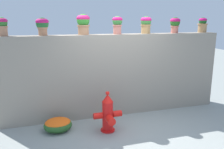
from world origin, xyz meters
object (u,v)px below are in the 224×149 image
(potted_plant_1, at_px, (42,25))
(flower_bush_left, at_px, (58,124))
(potted_plant_3, at_px, (117,23))
(potted_plant_6, at_px, (203,24))
(potted_plant_0, at_px, (2,25))
(potted_plant_4, at_px, (146,23))
(fire_hydrant, at_px, (108,114))
(potted_plant_5, at_px, (175,23))
(potted_plant_2, at_px, (83,22))

(potted_plant_1, relative_size, flower_bush_left, 0.64)
(potted_plant_3, xyz_separation_m, potted_plant_6, (2.42, 0.05, -0.04))
(potted_plant_0, distance_m, flower_bush_left, 2.40)
(potted_plant_4, height_order, fire_hydrant, potted_plant_4)
(potted_plant_6, distance_m, fire_hydrant, 3.58)
(potted_plant_4, height_order, potted_plant_6, potted_plant_4)
(potted_plant_6, bearing_deg, potted_plant_3, -178.83)
(flower_bush_left, bearing_deg, potted_plant_1, 105.59)
(potted_plant_0, xyz_separation_m, potted_plant_5, (4.07, -0.05, 0.01))
(fire_hydrant, bearing_deg, potted_plant_0, 154.04)
(potted_plant_4, bearing_deg, potted_plant_1, -179.82)
(potted_plant_1, relative_size, potted_plant_5, 0.97)
(fire_hydrant, bearing_deg, potted_plant_5, 24.43)
(potted_plant_0, distance_m, potted_plant_1, 0.81)
(flower_bush_left, bearing_deg, potted_plant_3, 21.46)
(potted_plant_4, bearing_deg, potted_plant_5, -2.79)
(potted_plant_5, bearing_deg, potted_plant_6, 3.03)
(potted_plant_3, height_order, potted_plant_6, potted_plant_3)
(potted_plant_0, height_order, potted_plant_5, potted_plant_5)
(potted_plant_1, height_order, potted_plant_2, potted_plant_2)
(potted_plant_1, distance_m, flower_bush_left, 2.19)
(potted_plant_1, xyz_separation_m, flower_bush_left, (0.18, -0.64, -2.09))
(flower_bush_left, bearing_deg, potted_plant_2, 41.73)
(potted_plant_5, xyz_separation_m, flower_bush_left, (-3.08, -0.60, -2.10))
(potted_plant_5, bearing_deg, potted_plant_2, 179.00)
(potted_plant_0, bearing_deg, potted_plant_1, -1.32)
(potted_plant_0, height_order, potted_plant_6, potted_plant_6)
(flower_bush_left, bearing_deg, potted_plant_5, 11.10)
(potted_plant_1, bearing_deg, potted_plant_4, 0.18)
(potted_plant_2, relative_size, potted_plant_5, 1.18)
(potted_plant_0, bearing_deg, flower_bush_left, -33.49)
(potted_plant_5, height_order, flower_bush_left, potted_plant_5)
(fire_hydrant, relative_size, flower_bush_left, 1.45)
(potted_plant_2, relative_size, potted_plant_4, 1.11)
(potted_plant_0, distance_m, potted_plant_5, 4.07)
(potted_plant_3, height_order, fire_hydrant, potted_plant_3)
(potted_plant_1, relative_size, potted_plant_2, 0.83)
(potted_plant_2, xyz_separation_m, flower_bush_left, (-0.72, -0.65, -2.13))
(potted_plant_3, distance_m, fire_hydrant, 2.15)
(potted_plant_3, xyz_separation_m, fire_hydrant, (-0.50, -0.93, -1.87))
(potted_plant_0, bearing_deg, fire_hydrant, -25.96)
(potted_plant_5, relative_size, potted_plant_6, 1.00)
(potted_plant_5, bearing_deg, potted_plant_1, 179.46)
(potted_plant_3, xyz_separation_m, potted_plant_5, (1.55, 0.00, -0.01))
(potted_plant_3, bearing_deg, potted_plant_5, 0.13)
(potted_plant_3, bearing_deg, flower_bush_left, -158.54)
(potted_plant_4, xyz_separation_m, potted_plant_6, (1.66, 0.01, -0.03))
(potted_plant_2, bearing_deg, potted_plant_4, -0.09)
(potted_plant_1, distance_m, fire_hydrant, 2.41)
(potted_plant_1, bearing_deg, potted_plant_6, 0.21)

